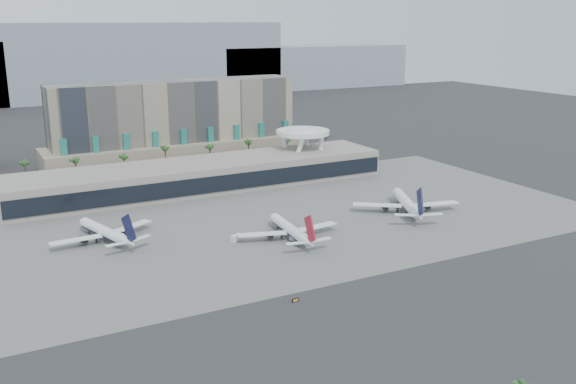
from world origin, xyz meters
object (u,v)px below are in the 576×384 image
airliner_left (105,232)px  airliner_right (407,203)px  taxiway_sign (295,300)px  airliner_centre (290,229)px  service_vehicle_a (237,238)px  service_vehicle_b (294,237)px

airliner_left → airliner_right: size_ratio=0.93×
taxiway_sign → airliner_centre: bearing=54.3°
service_vehicle_a → taxiway_sign: bearing=-115.8°
airliner_left → taxiway_sign: 80.69m
airliner_left → airliner_right: 114.00m
service_vehicle_a → service_vehicle_b: bearing=-43.0°
airliner_right → service_vehicle_b: size_ratio=13.15×
airliner_centre → service_vehicle_a: 18.69m
airliner_right → taxiway_sign: airliner_right is taller
airliner_right → service_vehicle_b: (-54.05, -7.00, -3.00)m
service_vehicle_a → airliner_right: bearing=-20.3°
service_vehicle_b → taxiway_sign: size_ratio=1.47×
service_vehicle_a → taxiway_sign: 52.71m
airliner_left → taxiway_sign: airliner_left is taller
airliner_right → taxiway_sign: 93.37m
airliner_left → airliner_centre: 63.31m
airliner_centre → airliner_left: bearing=159.5°
service_vehicle_b → taxiway_sign: 50.52m
airliner_right → service_vehicle_b: airliner_right is taller
taxiway_sign → service_vehicle_b: bearing=52.9°
airliner_left → taxiway_sign: bearing=-80.8°
service_vehicle_b → taxiway_sign: service_vehicle_b is taller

